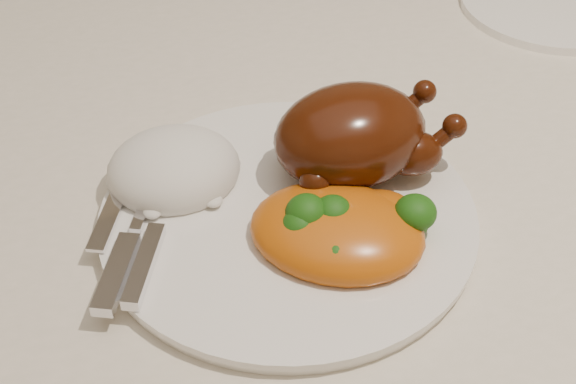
{
  "coord_description": "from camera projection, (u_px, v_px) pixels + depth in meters",
  "views": [
    {
      "loc": [
        -0.15,
        -0.56,
        1.19
      ],
      "look_at": [
        -0.08,
        -0.12,
        0.8
      ],
      "focal_mm": 50.0,
      "sensor_mm": 36.0,
      "label": 1
    }
  ],
  "objects": [
    {
      "name": "side_plate",
      "position": [
        553.0,
        4.0,
        0.87
      ],
      "size": [
        0.23,
        0.23,
        0.01
      ],
      "primitive_type": "cylinder",
      "rotation": [
        0.0,
        0.0,
        -0.19
      ],
      "color": "white",
      "rests_on": "tablecloth"
    },
    {
      "name": "rice_mound",
      "position": [
        174.0,
        170.0,
        0.63
      ],
      "size": [
        0.12,
        0.11,
        0.06
      ],
      "rotation": [
        0.0,
        0.0,
        0.11
      ],
      "color": "white",
      "rests_on": "dinner_plate"
    },
    {
      "name": "cutlery",
      "position": [
        129.0,
        245.0,
        0.58
      ],
      "size": [
        0.06,
        0.17,
        0.01
      ],
      "rotation": [
        0.0,
        0.0,
        -0.28
      ],
      "color": "silver",
      "rests_on": "dinner_plate"
    },
    {
      "name": "roast_chicken",
      "position": [
        355.0,
        135.0,
        0.62
      ],
      "size": [
        0.16,
        0.11,
        0.08
      ],
      "rotation": [
        0.0,
        0.0,
        0.19
      ],
      "color": "#461607",
      "rests_on": "dinner_plate"
    },
    {
      "name": "tablecloth",
      "position": [
        351.0,
        151.0,
        0.73
      ],
      "size": [
        1.73,
        1.03,
        0.18
      ],
      "color": "#EFE1CE",
      "rests_on": "dining_table"
    },
    {
      "name": "dining_table",
      "position": [
        347.0,
        209.0,
        0.78
      ],
      "size": [
        1.6,
        0.9,
        0.76
      ],
      "color": "brown",
      "rests_on": "floor"
    },
    {
      "name": "dinner_plate",
      "position": [
        288.0,
        217.0,
        0.61
      ],
      "size": [
        0.3,
        0.3,
        0.01
      ],
      "primitive_type": "cylinder",
      "rotation": [
        0.0,
        0.0,
        -0.08
      ],
      "color": "white",
      "rests_on": "tablecloth"
    },
    {
      "name": "mac_and_cheese",
      "position": [
        342.0,
        228.0,
        0.58
      ],
      "size": [
        0.16,
        0.14,
        0.05
      ],
      "rotation": [
        0.0,
        0.0,
        -0.4
      ],
      "color": "#CD580D",
      "rests_on": "dinner_plate"
    }
  ]
}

